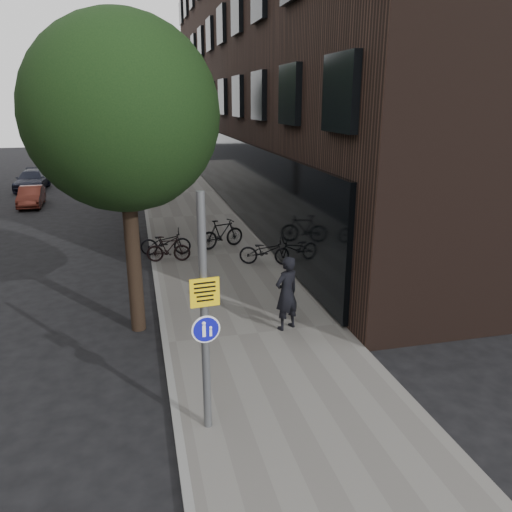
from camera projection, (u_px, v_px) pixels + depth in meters
name	position (u px, v px, depth m)	size (l,w,h in m)	color
ground	(288.00, 418.00, 9.17)	(120.00, 120.00, 0.00)	black
sidewalk	(215.00, 256.00, 18.48)	(4.50, 60.00, 0.12)	#615F5A
curb_edge	(153.00, 260.00, 17.98)	(0.15, 60.00, 0.13)	slate
building_right_dark_brick	(320.00, 38.00, 28.78)	(12.00, 40.00, 18.00)	black
street_tree_near	(126.00, 122.00, 11.38)	(4.40, 4.40, 7.50)	black
street_tree_mid	(128.00, 113.00, 19.26)	(5.00, 5.00, 7.80)	black
street_tree_far	(128.00, 109.00, 27.61)	(5.00, 5.00, 7.80)	black
signpost	(204.00, 316.00, 8.15)	(0.48, 0.14, 4.16)	#595B5E
pedestrian	(287.00, 293.00, 12.24)	(0.69, 0.45, 1.89)	black
parked_bike_facade_near	(266.00, 251.00, 17.24)	(0.65, 1.85, 0.97)	black
parked_bike_facade_far	(222.00, 234.00, 19.20)	(0.52, 1.85, 1.11)	black
parked_bike_curb_near	(166.00, 242.00, 18.34)	(0.64, 1.83, 0.96)	black
parked_bike_curb_far	(168.00, 249.00, 17.57)	(0.43, 1.54, 0.92)	black
parked_car_mid	(31.00, 196.00, 27.29)	(1.15, 3.29, 1.08)	maroon
parked_car_far	(32.00, 180.00, 32.32)	(1.75, 4.30, 1.25)	black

